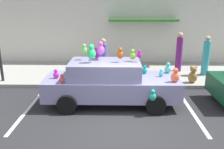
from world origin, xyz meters
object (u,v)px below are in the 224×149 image
object	(u,v)px
plush_covered_car	(110,82)
pedestrian_walking_past	(179,53)
pedestrian_near_shopfront	(103,59)
pedestrian_by_lamp	(206,57)
teddy_bear_on_sidewalk	(193,75)

from	to	relation	value
plush_covered_car	pedestrian_walking_past	world-z (taller)	plush_covered_car
plush_covered_car	pedestrian_near_shopfront	bearing A→B (deg)	97.67
plush_covered_car	pedestrian_near_shopfront	world-z (taller)	plush_covered_car
pedestrian_walking_past	pedestrian_by_lamp	world-z (taller)	pedestrian_walking_past
pedestrian_walking_past	plush_covered_car	bearing A→B (deg)	-131.51
pedestrian_near_shopfront	pedestrian_walking_past	xyz separation A→B (m)	(3.66, 0.97, 0.10)
teddy_bear_on_sidewalk	pedestrian_walking_past	bearing A→B (deg)	96.22
teddy_bear_on_sidewalk	pedestrian_near_shopfront	distance (m)	3.96
teddy_bear_on_sidewalk	pedestrian_near_shopfront	size ratio (longest dim) A/B	0.42
plush_covered_car	pedestrian_by_lamp	xyz separation A→B (m)	(4.38, 3.09, 0.20)
pedestrian_near_shopfront	pedestrian_by_lamp	xyz separation A→B (m)	(4.75, 0.35, 0.05)
teddy_bear_on_sidewalk	pedestrian_walking_past	xyz separation A→B (m)	(-0.19, 1.78, 0.57)
pedestrian_near_shopfront	pedestrian_walking_past	size ratio (longest dim) A/B	0.92
pedestrian_by_lamp	pedestrian_near_shopfront	bearing A→B (deg)	-175.80
teddy_bear_on_sidewalk	pedestrian_by_lamp	xyz separation A→B (m)	(0.90, 1.16, 0.52)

